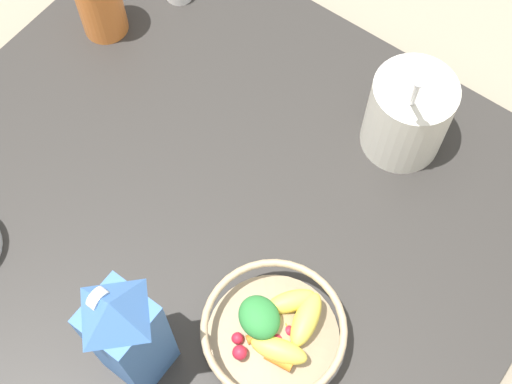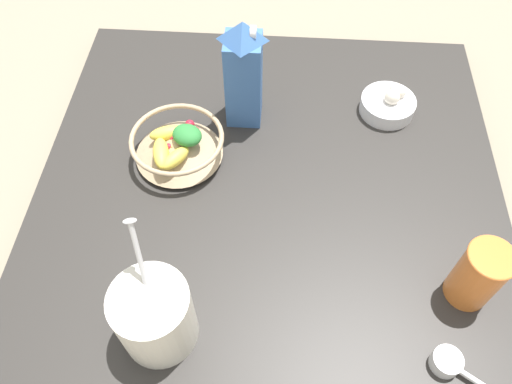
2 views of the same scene
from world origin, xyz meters
The scene contains 5 objects.
ground_plane centered at (0.00, 0.00, 0.00)m, with size 6.00×6.00×0.00m, color gray.
countertop centered at (0.00, 0.00, 0.02)m, with size 0.92×0.92×0.03m.
fruit_bowl centered at (0.06, 0.19, 0.07)m, with size 0.19×0.19×0.08m.
milk_carton centered at (0.18, 0.06, 0.15)m, with size 0.07×0.07×0.24m.
yogurt_tub centered at (-0.31, 0.16, 0.11)m, with size 0.14×0.12×0.24m.
Camera 1 is at (0.27, 0.32, 0.98)m, focal length 50.00 mm.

